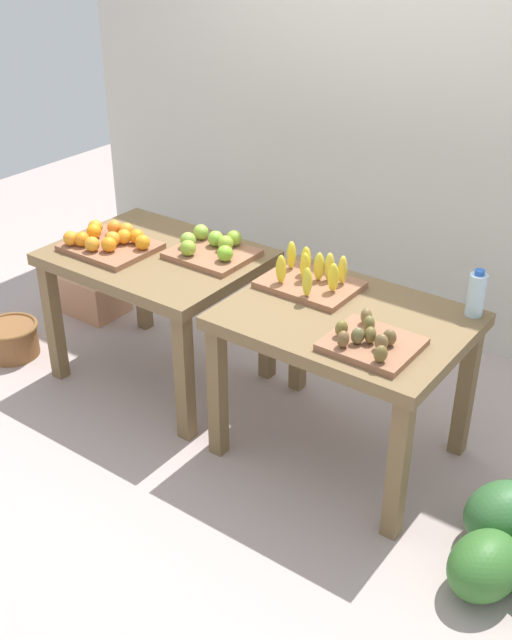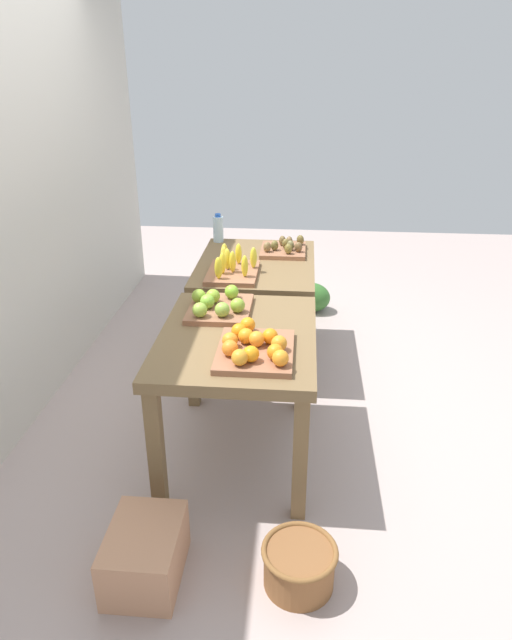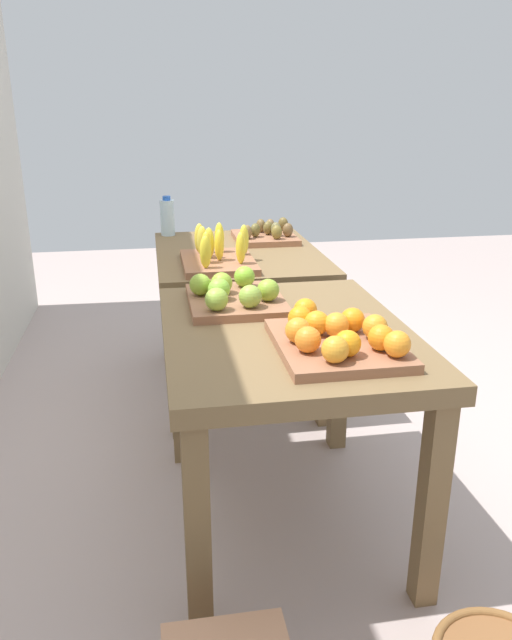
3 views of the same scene
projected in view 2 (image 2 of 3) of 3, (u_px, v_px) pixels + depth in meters
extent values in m
plane|color=#B09E98|center=(249.00, 397.00, 3.70)|extent=(8.00, 8.00, 0.00)
cube|color=beige|center=(9.00, 160.00, 3.17)|extent=(4.40, 0.12, 3.00)
cube|color=brown|center=(238.00, 339.00, 2.89)|extent=(1.04, 0.80, 0.06)
cube|color=brown|center=(300.00, 458.00, 2.61)|extent=(0.07, 0.07, 0.69)
cube|color=brown|center=(302.00, 361.00, 3.44)|extent=(0.07, 0.07, 0.69)
cube|color=brown|center=(156.00, 450.00, 2.66)|extent=(0.07, 0.07, 0.69)
cube|color=brown|center=(193.00, 357.00, 3.49)|extent=(0.07, 0.07, 0.69)
cube|color=brown|center=(256.00, 266.00, 3.90)|extent=(1.04, 0.80, 0.06)
cube|color=brown|center=(303.00, 346.00, 3.62)|extent=(0.07, 0.07, 0.69)
cube|color=brown|center=(304.00, 292.00, 4.45)|extent=(0.07, 0.07, 0.69)
cube|color=brown|center=(198.00, 342.00, 3.67)|extent=(0.07, 0.07, 0.69)
cube|color=brown|center=(219.00, 289.00, 4.50)|extent=(0.07, 0.07, 0.69)
cube|color=#956144|center=(255.00, 351.00, 2.67)|extent=(0.44, 0.36, 0.03)
sphere|color=orange|center=(275.00, 352.00, 2.56)|extent=(0.10, 0.10, 0.08)
sphere|color=orange|center=(248.00, 325.00, 2.82)|extent=(0.08, 0.08, 0.08)
sphere|color=orange|center=(231.00, 348.00, 2.59)|extent=(0.09, 0.09, 0.08)
sphere|color=orange|center=(251.00, 354.00, 2.54)|extent=(0.10, 0.10, 0.08)
sphere|color=orange|center=(279.00, 343.00, 2.63)|extent=(0.10, 0.10, 0.08)
sphere|color=orange|center=(239.00, 331.00, 2.75)|extent=(0.10, 0.10, 0.08)
sphere|color=orange|center=(230.00, 340.00, 2.66)|extent=(0.08, 0.08, 0.08)
sphere|color=orange|center=(270.00, 336.00, 2.70)|extent=(0.11, 0.11, 0.08)
sphere|color=orange|center=(240.00, 357.00, 2.51)|extent=(0.10, 0.10, 0.08)
sphere|color=orange|center=(246.00, 336.00, 2.70)|extent=(0.11, 0.11, 0.08)
sphere|color=orange|center=(280.00, 358.00, 2.51)|extent=(0.11, 0.11, 0.08)
sphere|color=orange|center=(257.00, 339.00, 2.68)|extent=(0.09, 0.09, 0.08)
cube|color=#956144|center=(220.00, 309.00, 3.12)|extent=(0.40, 0.34, 0.03)
sphere|color=#8DB231|center=(213.00, 296.00, 3.15)|extent=(0.10, 0.10, 0.08)
sphere|color=#89AF33|center=(238.00, 305.00, 3.03)|extent=(0.11, 0.11, 0.08)
sphere|color=#8AAE33|center=(199.00, 296.00, 3.15)|extent=(0.09, 0.09, 0.08)
sphere|color=#92B93F|center=(200.00, 310.00, 2.98)|extent=(0.11, 0.11, 0.08)
sphere|color=#8CB240|center=(222.00, 310.00, 2.98)|extent=(0.10, 0.10, 0.08)
sphere|color=#85C039|center=(207.00, 301.00, 3.08)|extent=(0.09, 0.09, 0.08)
sphere|color=#82C12E|center=(232.00, 292.00, 3.21)|extent=(0.08, 0.08, 0.08)
cube|color=#956144|center=(233.00, 273.00, 3.65)|extent=(0.44, 0.32, 0.03)
ellipsoid|color=yellow|center=(233.00, 262.00, 3.59)|extent=(0.06, 0.05, 0.14)
ellipsoid|color=yellow|center=(239.00, 254.00, 3.73)|extent=(0.06, 0.06, 0.14)
ellipsoid|color=yellow|center=(245.00, 266.00, 3.51)|extent=(0.05, 0.05, 0.14)
ellipsoid|color=yellow|center=(254.00, 258.00, 3.66)|extent=(0.06, 0.06, 0.14)
ellipsoid|color=yellow|center=(224.00, 254.00, 3.73)|extent=(0.06, 0.06, 0.14)
ellipsoid|color=yellow|center=(227.00, 259.00, 3.64)|extent=(0.06, 0.06, 0.14)
ellipsoid|color=yellow|center=(222.00, 263.00, 3.56)|extent=(0.05, 0.05, 0.14)
ellipsoid|color=yellow|center=(218.00, 268.00, 3.48)|extent=(0.05, 0.06, 0.14)
ellipsoid|color=yellow|center=(224.00, 257.00, 3.67)|extent=(0.05, 0.06, 0.14)
cube|color=#956144|center=(283.00, 250.00, 4.07)|extent=(0.36, 0.32, 0.03)
ellipsoid|color=brown|center=(275.00, 245.00, 4.01)|extent=(0.07, 0.07, 0.07)
ellipsoid|color=brown|center=(267.00, 247.00, 3.97)|extent=(0.07, 0.07, 0.07)
ellipsoid|color=brown|center=(282.00, 241.00, 4.11)|extent=(0.07, 0.07, 0.07)
ellipsoid|color=olive|center=(288.00, 249.00, 3.93)|extent=(0.06, 0.07, 0.07)
ellipsoid|color=brown|center=(298.00, 247.00, 3.97)|extent=(0.05, 0.06, 0.07)
ellipsoid|color=brown|center=(289.00, 241.00, 4.10)|extent=(0.06, 0.05, 0.07)
ellipsoid|color=brown|center=(300.00, 240.00, 4.13)|extent=(0.07, 0.07, 0.07)
ellipsoid|color=brown|center=(290.00, 245.00, 4.01)|extent=(0.07, 0.07, 0.07)
ellipsoid|color=brown|center=(286.00, 244.00, 4.04)|extent=(0.06, 0.07, 0.07)
cylinder|color=silver|center=(218.00, 229.00, 4.28)|extent=(0.08, 0.08, 0.19)
cylinder|color=blue|center=(218.00, 215.00, 4.23)|extent=(0.04, 0.04, 0.02)
ellipsoid|color=#2E6634|center=(294.00, 287.00, 5.10)|extent=(0.37, 0.34, 0.27)
ellipsoid|color=#356B35|center=(277.00, 296.00, 4.91)|extent=(0.44, 0.46, 0.28)
ellipsoid|color=#366E2B|center=(311.00, 297.00, 4.92)|extent=(0.32, 0.38, 0.26)
cylinder|color=brown|center=(299.00, 567.00, 2.36)|extent=(0.30, 0.30, 0.18)
torus|color=brown|center=(300.00, 551.00, 2.32)|extent=(0.32, 0.32, 0.02)
cube|color=tan|center=(145.00, 554.00, 2.38)|extent=(0.40, 0.30, 0.25)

